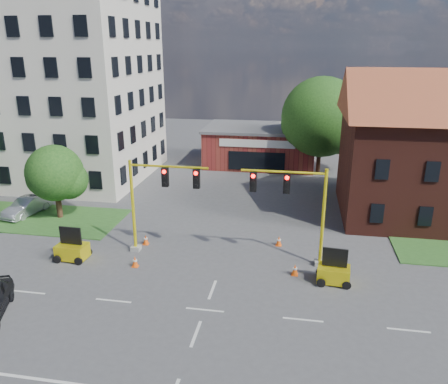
% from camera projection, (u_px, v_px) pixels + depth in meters
% --- Properties ---
extents(ground, '(120.00, 120.00, 0.00)m').
position_uv_depth(ground, '(205.00, 310.00, 22.53)').
color(ground, '#444446').
rests_on(ground, ground).
extents(lane_markings, '(60.00, 36.00, 0.01)m').
position_uv_depth(lane_markings, '(191.00, 347.00, 19.72)').
color(lane_markings, silver).
rests_on(lane_markings, ground).
extents(office_block, '(18.40, 15.40, 20.60)m').
position_uv_depth(office_block, '(52.00, 74.00, 42.95)').
color(office_block, beige).
rests_on(office_block, ground).
extents(brick_shop, '(12.40, 8.40, 4.30)m').
position_uv_depth(brick_shop, '(260.00, 145.00, 49.84)').
color(brick_shop, maroon).
rests_on(brick_shop, ground).
extents(tree_large, '(8.63, 8.22, 10.11)m').
position_uv_depth(tree_large, '(326.00, 119.00, 44.87)').
color(tree_large, '#311D11').
rests_on(tree_large, ground).
extents(tree_nw_front, '(4.56, 4.34, 5.86)m').
position_uv_depth(tree_nw_front, '(58.00, 175.00, 33.52)').
color(tree_nw_front, '#311D11').
rests_on(tree_nw_front, ground).
extents(signal_mast_west, '(5.30, 0.60, 6.20)m').
position_uv_depth(signal_mast_west, '(157.00, 196.00, 27.59)').
color(signal_mast_west, gray).
rests_on(signal_mast_west, ground).
extents(signal_mast_east, '(5.30, 0.60, 6.20)m').
position_uv_depth(signal_mast_east, '(296.00, 204.00, 26.17)').
color(signal_mast_east, gray).
rests_on(signal_mast_east, ground).
extents(trailer_west, '(1.92, 1.32, 2.12)m').
position_uv_depth(trailer_west, '(72.00, 250.00, 27.67)').
color(trailer_west, yellow).
rests_on(trailer_west, ground).
extents(trailer_east, '(1.91, 1.37, 2.05)m').
position_uv_depth(trailer_east, '(334.00, 272.00, 24.95)').
color(trailer_east, yellow).
rests_on(trailer_east, ground).
extents(cone_a, '(0.40, 0.40, 0.70)m').
position_uv_depth(cone_a, '(135.00, 262.00, 26.84)').
color(cone_a, '#F5520C').
rests_on(cone_a, ground).
extents(cone_b, '(0.40, 0.40, 0.70)m').
position_uv_depth(cone_b, '(146.00, 240.00, 29.88)').
color(cone_b, '#F5520C').
rests_on(cone_b, ground).
extents(cone_c, '(0.40, 0.40, 0.70)m').
position_uv_depth(cone_c, '(295.00, 270.00, 25.87)').
color(cone_c, '#F5520C').
rests_on(cone_c, ground).
extents(cone_d, '(0.40, 0.40, 0.70)m').
position_uv_depth(cone_d, '(279.00, 241.00, 29.69)').
color(cone_d, '#F5520C').
rests_on(cone_d, ground).
extents(pickup_white, '(5.82, 3.31, 1.53)m').
position_uv_depth(pickup_white, '(386.00, 211.00, 33.85)').
color(pickup_white, white).
rests_on(pickup_white, ground).
extents(sedan_silver_front, '(2.19, 4.47, 1.41)m').
position_uv_depth(sedan_silver_front, '(27.00, 206.00, 35.03)').
color(sedan_silver_front, '#A0A2A7').
rests_on(sedan_silver_front, ground).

